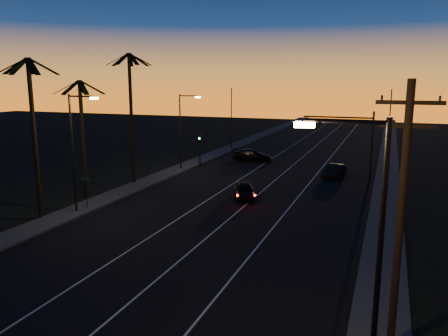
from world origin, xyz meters
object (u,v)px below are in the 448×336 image
at_px(right_car, 334,171).
at_px(cross_car, 252,155).
at_px(lead_car, 244,191).
at_px(utility_pole, 401,213).
at_px(signal_mast, 348,132).

xyz_separation_m(right_car, cross_car, (-10.86, 6.04, 0.05)).
xyz_separation_m(lead_car, right_car, (6.18, 11.41, -0.02)).
distance_m(utility_pole, lead_car, 22.45).
bearing_deg(right_car, cross_car, 150.91).
bearing_deg(cross_car, lead_car, -75.00).
bearing_deg(signal_mast, lead_car, -122.74).
xyz_separation_m(utility_pole, signal_mast, (-4.46, 29.99, -0.53)).
height_order(signal_mast, right_car, signal_mast).
bearing_deg(lead_car, cross_car, 105.00).
relative_size(signal_mast, right_car, 1.63).
bearing_deg(right_car, lead_car, -118.45).
bearing_deg(lead_car, right_car, 61.55).
height_order(utility_pole, cross_car, utility_pole).
xyz_separation_m(utility_pole, lead_car, (-11.85, 18.50, -4.60)).
height_order(lead_car, right_car, lead_car).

